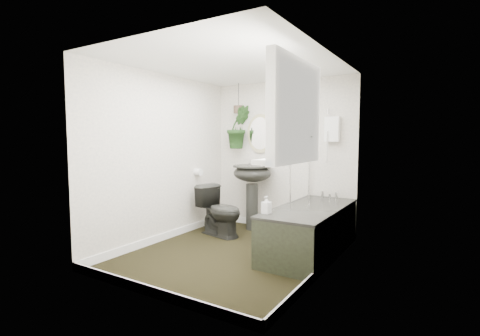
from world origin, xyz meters
The scene contains 22 objects.
floor centered at (0.00, 0.00, -0.01)m, with size 2.30×2.80×0.02m, color black.
ceiling centered at (0.00, 0.00, 2.31)m, with size 2.30×2.80×0.02m, color white.
wall_back centered at (0.00, 1.41, 1.15)m, with size 2.30×0.02×2.30m, color #EEE3CE.
wall_front centered at (0.00, -1.41, 1.15)m, with size 2.30×0.02×2.30m, color #EEE3CE.
wall_left centered at (-1.16, 0.00, 1.15)m, with size 0.02×2.80×2.30m, color #EEE3CE.
wall_right centered at (1.16, 0.00, 1.15)m, with size 0.02×2.80×2.30m, color #EEE3CE.
skirting centered at (0.00, 0.00, 0.05)m, with size 2.30×2.80×0.10m, color white.
bathtub centered at (0.80, 0.50, 0.29)m, with size 0.72×1.72×0.58m, color black, non-canonical shape.
bath_screen centered at (0.47, 0.99, 1.28)m, with size 0.04×0.72×1.40m, color silver, non-canonical shape.
shower_box centered at (0.80, 1.34, 1.55)m, with size 0.20×0.10×0.35m, color white.
oval_mirror centered at (-0.37, 1.37, 1.50)m, with size 0.46×0.03×0.62m, color tan.
wall_sconce centered at (-0.77, 1.36, 1.40)m, with size 0.04×0.04×0.22m, color black.
toilet_roll_holder centered at (-1.10, 0.70, 0.90)m, with size 0.11×0.11×0.11m, color white.
window_recess centered at (1.09, -0.70, 1.65)m, with size 0.08×1.00×0.90m, color white.
window_sill centered at (1.02, -0.70, 1.23)m, with size 0.18×1.00×0.04m, color white.
window_blinds centered at (1.04, -0.70, 1.65)m, with size 0.01×0.86×0.76m, color white.
toilet centered at (-0.60, 0.58, 0.37)m, with size 0.41×0.72×0.73m, color black.
pedestal_sink centered at (-0.37, 1.12, 0.51)m, with size 0.60×0.51×1.01m, color black, non-canonical shape.
sill_plant centered at (1.05, -0.40, 1.37)m, with size 0.21×0.18×0.23m, color black.
hanging_plant centered at (-0.70, 1.25, 1.60)m, with size 0.38×0.31×0.69m, color black.
soap_bottle centered at (0.51, -0.12, 0.68)m, with size 0.09×0.09×0.20m, color #363030.
hanging_pot centered at (-0.70, 1.25, 1.89)m, with size 0.16×0.16×0.12m, color #443328.
Camera 1 is at (2.26, -3.54, 1.41)m, focal length 26.00 mm.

